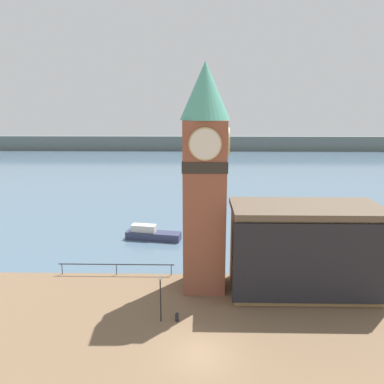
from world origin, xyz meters
TOP-DOWN VIEW (x-y plane):
  - ground_plane at (0.00, 0.00)m, footprint 160.00×160.00m
  - water at (0.00, 71.78)m, footprint 160.00×120.00m
  - far_shoreline at (0.00, 111.78)m, footprint 180.00×3.00m
  - pier_railing at (-7.97, 11.53)m, footprint 11.07×0.08m
  - clock_tower at (0.34, 9.35)m, footprint 4.06×4.06m
  - pier_building at (8.85, 8.64)m, footprint 12.59×5.92m
  - boat_near at (-5.87, 21.31)m, footprint 6.78×2.74m
  - mooring_bollard_near at (-1.73, 3.77)m, footprint 0.28×0.28m
  - lamp_post at (-2.93, 3.73)m, footprint 0.32×0.32m

SIDE VIEW (x-z plane):
  - water at x=0.00m, z-range 0.00..0.00m
  - ground_plane at x=0.00m, z-range 0.00..0.00m
  - mooring_bollard_near at x=-1.73m, z-range 0.03..0.74m
  - boat_near at x=-5.87m, z-range -0.22..1.53m
  - pier_railing at x=-7.97m, z-range 0.41..1.50m
  - far_shoreline at x=0.00m, z-range 0.00..5.00m
  - lamp_post at x=-2.93m, z-range 0.76..4.43m
  - pier_building at x=8.85m, z-range 0.02..7.72m
  - clock_tower at x=0.34m, z-range 0.59..19.79m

